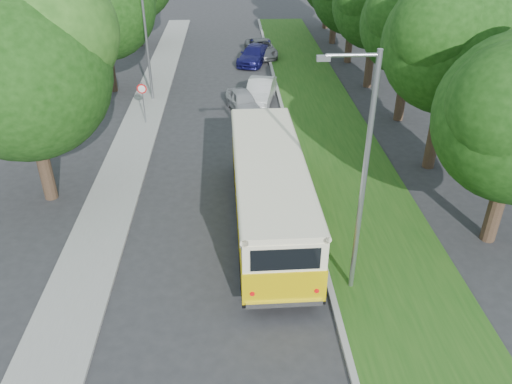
{
  "coord_description": "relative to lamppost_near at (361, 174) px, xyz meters",
  "views": [
    {
      "loc": [
        0.47,
        -15.1,
        11.32
      ],
      "look_at": [
        1.33,
        1.47,
        1.5
      ],
      "focal_mm": 35.0,
      "sensor_mm": 36.0,
      "label": 1
    }
  ],
  "objects": [
    {
      "name": "ground",
      "position": [
        -4.21,
        2.5,
        -4.37
      ],
      "size": [
        120.0,
        120.0,
        0.0
      ],
      "primitive_type": "plane",
      "color": "#2B2B2D",
      "rests_on": "ground"
    },
    {
      "name": "curb",
      "position": [
        -0.61,
        7.5,
        -4.29
      ],
      "size": [
        0.2,
        70.0,
        0.15
      ],
      "primitive_type": "cube",
      "color": "gray",
      "rests_on": "ground"
    },
    {
      "name": "grass_verge",
      "position": [
        1.74,
        7.5,
        -4.3
      ],
      "size": [
        4.5,
        70.0,
        0.13
      ],
      "primitive_type": "cube",
      "color": "#1E4D14",
      "rests_on": "ground"
    },
    {
      "name": "sidewalk",
      "position": [
        -9.01,
        7.5,
        -4.31
      ],
      "size": [
        2.2,
        70.0,
        0.12
      ],
      "primitive_type": "cube",
      "color": "gray",
      "rests_on": "ground"
    },
    {
      "name": "lamppost_near",
      "position": [
        0.0,
        0.0,
        0.0
      ],
      "size": [
        1.71,
        0.16,
        8.0
      ],
      "color": "gray",
      "rests_on": "ground"
    },
    {
      "name": "lamppost_far",
      "position": [
        -8.91,
        18.5,
        -0.25
      ],
      "size": [
        1.71,
        0.16,
        7.5
      ],
      "color": "gray",
      "rests_on": "ground"
    },
    {
      "name": "warning_sign",
      "position": [
        -8.71,
        14.48,
        -2.66
      ],
      "size": [
        0.56,
        0.1,
        2.5
      ],
      "color": "gray",
      "rests_on": "ground"
    },
    {
      "name": "vintage_bus",
      "position": [
        -2.37,
        3.82,
        -2.83
      ],
      "size": [
        2.83,
        10.4,
        3.08
      ],
      "primitive_type": null,
      "rotation": [
        0.0,
        0.0,
        0.02
      ],
      "color": "#DFBC07",
      "rests_on": "ground"
    },
    {
      "name": "car_silver",
      "position": [
        -3.03,
        16.29,
        -3.73
      ],
      "size": [
        2.4,
        4.01,
        1.28
      ],
      "primitive_type": "imported",
      "rotation": [
        0.0,
        0.0,
        0.25
      ],
      "color": "#ABABB0",
      "rests_on": "ground"
    },
    {
      "name": "car_white",
      "position": [
        -1.89,
        17.82,
        -3.65
      ],
      "size": [
        2.43,
        4.61,
        1.45
      ],
      "primitive_type": "imported",
      "rotation": [
        0.0,
        0.0,
        -0.21
      ],
      "color": "silver",
      "rests_on": "ground"
    },
    {
      "name": "car_blue",
      "position": [
        -1.88,
        26.58,
        -3.7
      ],
      "size": [
        3.17,
        4.96,
        1.34
      ],
      "primitive_type": "imported",
      "rotation": [
        0.0,
        0.0,
        -0.3
      ],
      "color": "#131252",
      "rests_on": "ground"
    },
    {
      "name": "car_grey",
      "position": [
        -1.21,
        28.45,
        -3.7
      ],
      "size": [
        2.66,
        4.99,
        1.33
      ],
      "primitive_type": "imported",
      "rotation": [
        0.0,
        0.0,
        0.1
      ],
      "color": "#505457",
      "rests_on": "ground"
    }
  ]
}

